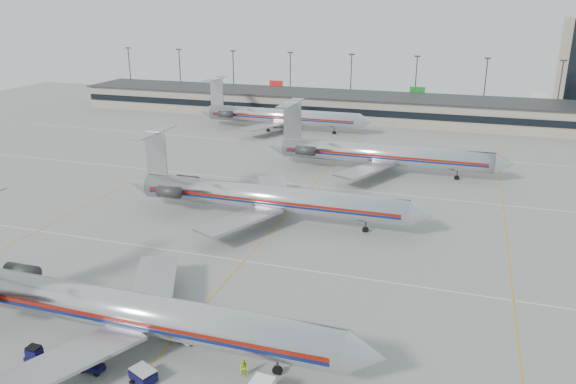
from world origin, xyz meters
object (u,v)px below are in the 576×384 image
at_px(jet_foreground, 123,310).
at_px(jet_second_row, 265,197).
at_px(tug_center, 91,364).
at_px(belt_loader, 180,332).

bearing_deg(jet_foreground, jet_second_row, 87.33).
bearing_deg(jet_foreground, tug_center, -96.14).
relative_size(jet_second_row, belt_loader, 9.78).
relative_size(jet_foreground, belt_loader, 9.86).
relative_size(tug_center, belt_loader, 0.45).
height_order(jet_foreground, belt_loader, jet_foreground).
height_order(jet_second_row, tug_center, jet_second_row).
bearing_deg(jet_second_row, jet_foreground, -92.67).
height_order(jet_foreground, tug_center, jet_foreground).
bearing_deg(belt_loader, tug_center, -106.69).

